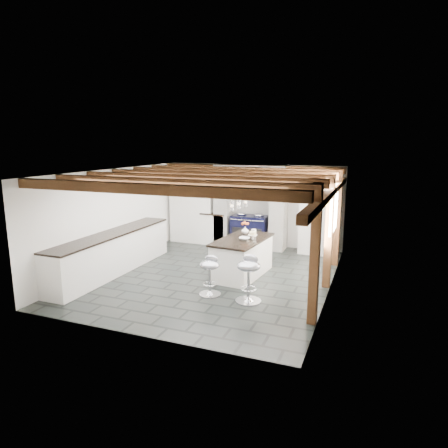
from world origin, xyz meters
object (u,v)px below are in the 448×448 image
at_px(range_cooker, 250,231).
at_px(bar_stool_near, 249,273).
at_px(bar_stool_far, 210,271).
at_px(kitchen_island, 242,256).

bearing_deg(range_cooker, bar_stool_near, -72.73).
relative_size(range_cooker, bar_stool_near, 1.12).
distance_m(range_cooker, bar_stool_far, 3.77).
bearing_deg(bar_stool_near, kitchen_island, 121.35).
height_order(kitchen_island, bar_stool_near, kitchen_island).
bearing_deg(bar_stool_far, bar_stool_near, -1.20).
bearing_deg(bar_stool_far, kitchen_island, 84.08).
bearing_deg(bar_stool_near, range_cooker, 115.45).
xyz_separation_m(kitchen_island, bar_stool_far, (-0.20, -1.35, 0.06)).
relative_size(kitchen_island, bar_stool_far, 2.27).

